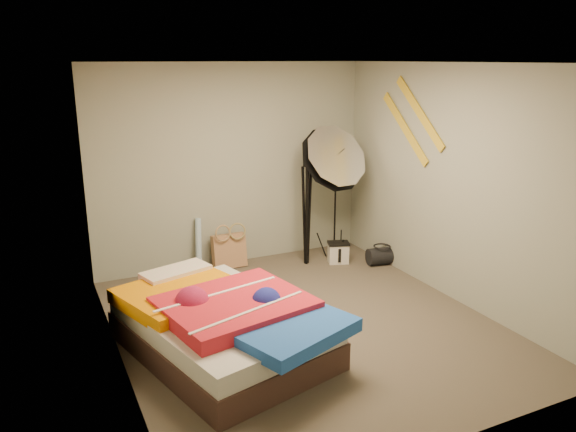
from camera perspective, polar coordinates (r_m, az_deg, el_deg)
floor at (r=5.65m, az=1.74°, el=-10.94°), size 4.00×4.00×0.00m
ceiling at (r=5.05m, az=1.98°, el=15.31°), size 4.00×4.00×0.00m
wall_back at (r=7.01m, az=-5.70°, el=5.07°), size 3.50×0.00×3.50m
wall_front at (r=3.64m, az=16.53°, el=-5.67°), size 3.50×0.00×3.50m
wall_left at (r=4.70m, az=-17.48°, el=-0.90°), size 0.00×4.00×4.00m
wall_right at (r=6.19m, az=16.41°, el=3.10°), size 0.00×4.00×4.00m
tote_bag at (r=7.07m, az=-6.01°, el=-3.55°), size 0.42×0.19×0.44m
wrapping_roll at (r=7.00m, az=-9.08°, el=-2.89°), size 0.14×0.20×0.65m
camera_case at (r=7.24m, az=5.13°, el=-3.79°), size 0.30×0.25×0.25m
duffel_bag at (r=7.25m, az=9.48°, el=-4.03°), size 0.39×0.28×0.22m
wall_stripe_upper at (r=6.53m, az=13.23°, el=10.17°), size 0.02×0.91×0.78m
wall_stripe_lower at (r=6.75m, az=11.80°, el=8.71°), size 0.02×0.91×0.78m
bed at (r=5.08m, az=-6.64°, el=-10.80°), size 1.80×2.23×0.55m
photo_umbrella at (r=7.01m, az=4.45°, el=5.67°), size 1.05×0.74×1.84m
camera_tripod at (r=6.99m, az=1.95°, el=1.30°), size 0.09×0.09×1.39m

